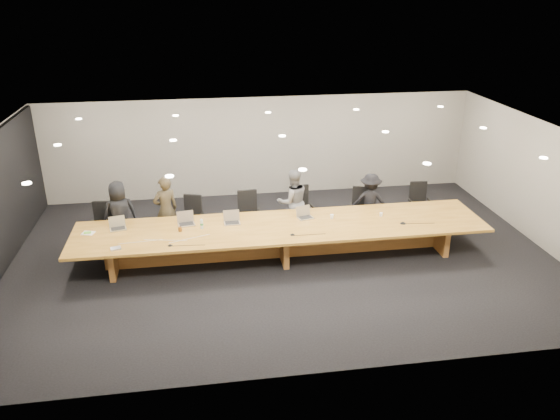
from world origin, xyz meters
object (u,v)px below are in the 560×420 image
object	(u,v)px
laptop_b	(186,219)
conference_table	(282,235)
chair_right	(360,208)
person_a	(120,214)
laptop_a	(117,224)
paper_cup_near	(332,217)
chair_mid_right	(302,210)
paper_cup_far	(381,215)
mic_left	(170,245)
mic_right	(403,223)
chair_mid_left	(249,214)
person_c	(293,202)
av_box	(116,248)
chair_far_right	(420,203)
person_d	(370,201)
mic_center	(292,234)
laptop_d	(305,213)
person_b	(166,210)
chair_far_left	(102,225)
water_bottle	(202,224)
laptop_c	(232,218)
amber_mug	(180,229)

from	to	relation	value
laptop_b	conference_table	bearing A→B (deg)	-18.92
chair_right	person_a	xyz separation A→B (m)	(-5.75, -0.18, 0.28)
laptop_a	paper_cup_near	xyz separation A→B (m)	(4.70, -0.14, -0.09)
chair_mid_right	paper_cup_far	size ratio (longest dim) A/B	13.42
laptop_a	mic_left	distance (m)	1.50
chair_right	mic_right	world-z (taller)	chair_right
conference_table	chair_mid_left	xyz separation A→B (m)	(-0.61, 1.21, 0.04)
person_c	av_box	bearing A→B (deg)	15.68
chair_far_right	person_c	world-z (taller)	person_c
conference_table	av_box	distance (m)	3.53
chair_far_right	person_d	size ratio (longest dim) A/B	0.74
paper_cup_near	mic_center	distance (m)	1.25
av_box	mic_center	world-z (taller)	av_box
paper_cup_near	mic_center	world-z (taller)	paper_cup_near
laptop_d	paper_cup_far	xyz separation A→B (m)	(1.72, -0.16, -0.09)
conference_table	chair_mid_left	bearing A→B (deg)	116.85
laptop_a	av_box	xyz separation A→B (m)	(0.07, -0.97, -0.12)
paper_cup_near	paper_cup_far	xyz separation A→B (m)	(1.14, -0.05, -0.00)
laptop_d	av_box	distance (m)	4.16
conference_table	av_box	size ratio (longest dim) A/B	44.51
person_b	paper_cup_near	world-z (taller)	person_b
laptop_d	chair_far_left	bearing A→B (deg)	154.33
chair_right	water_bottle	distance (m)	4.10
person_a	paper_cup_far	distance (m)	5.97
person_b	laptop_b	size ratio (longest dim) A/B	4.41
paper_cup_far	chair_far_left	bearing A→B (deg)	171.17
chair_right	mic_center	size ratio (longest dim) A/B	9.55
chair_right	laptop_d	distance (m)	1.90
mic_right	laptop_c	bearing A→B (deg)	171.16
person_b	chair_far_right	bearing A→B (deg)	160.04
chair_far_right	paper_cup_far	bearing A→B (deg)	-138.99
person_a	person_d	bearing A→B (deg)	162.54
person_d	amber_mug	distance (m)	4.72
laptop_a	person_c	bearing A→B (deg)	-0.10
laptop_b	chair_right	bearing A→B (deg)	3.78
person_a	mic_left	distance (m)	2.11
chair_far_right	water_bottle	xyz separation A→B (m)	(-5.48, -1.21, 0.33)
laptop_d	paper_cup_near	bearing A→B (deg)	-26.60
chair_right	amber_mug	xyz separation A→B (m)	(-4.37, -1.26, 0.29)
laptop_d	paper_cup_near	world-z (taller)	laptop_d
person_a	chair_far_right	bearing A→B (deg)	163.55
conference_table	person_c	world-z (taller)	person_c
person_d	water_bottle	xyz separation A→B (m)	(-4.11, -1.07, 0.14)
chair_mid_right	person_d	xyz separation A→B (m)	(1.70, 0.02, 0.12)
laptop_c	laptop_d	bearing A→B (deg)	-0.06
person_c	water_bottle	xyz separation A→B (m)	(-2.19, -1.10, 0.05)
amber_mug	av_box	distance (m)	1.42
person_d	mic_left	size ratio (longest dim) A/B	13.68
person_d	mic_center	xyz separation A→B (m)	(-2.23, -1.69, 0.05)
amber_mug	paper_cup_far	world-z (taller)	amber_mug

